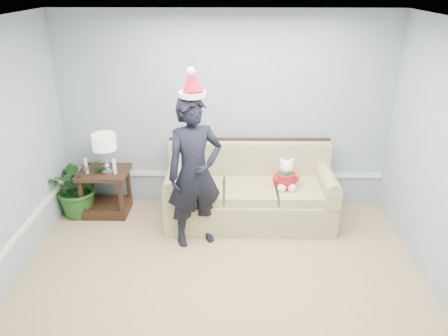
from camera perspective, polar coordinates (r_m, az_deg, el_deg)
room_shell at (r=3.63m, az=-0.82°, el=-4.36°), size 4.54×5.04×2.74m
wainscot_trim at (r=5.26m, az=-13.28°, el=-6.65°), size 4.49×4.99×0.06m
sofa at (r=5.90m, az=3.33°, el=-3.41°), size 2.21×0.97×1.03m
side_table at (r=6.29m, az=-15.10°, el=-3.60°), size 0.66×0.56×0.64m
table_lamp at (r=5.90m, az=-15.38°, el=3.11°), size 0.31×0.31×0.55m
candle_pair at (r=6.02m, az=-15.86°, el=0.15°), size 0.43×0.05×0.21m
houseplant at (r=6.29m, az=-18.54°, el=-2.16°), size 1.01×0.97×0.87m
man at (r=5.15m, az=-3.86°, el=-0.67°), size 0.80×0.67×1.86m
santa_hat at (r=4.82m, az=-4.20°, el=11.03°), size 0.37×0.40×0.35m
teddy_bear at (r=5.65m, az=8.08°, el=-1.25°), size 0.27×0.30×0.42m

